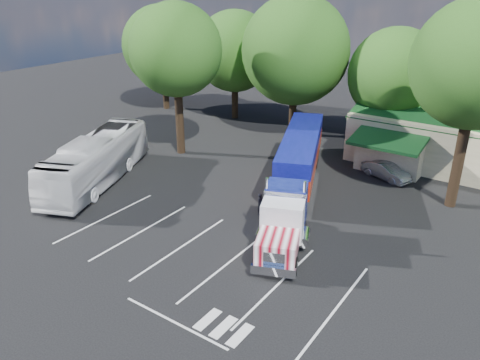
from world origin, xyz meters
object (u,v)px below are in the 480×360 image
Objects in this scene: silver_sedan at (386,171)px; tour_bus at (97,160)px; woman at (261,204)px; bicycle at (276,199)px; semi_truck at (297,167)px.

tour_bus is at bearing 146.20° from silver_sedan.
woman is 0.12× the size of tour_bus.
woman is 1.71m from bicycle.
semi_truck reaches higher than woman.
semi_truck is 9.73× the size of bicycle.
bicycle is 9.92m from silver_sedan.
woman is 13.22m from tour_bus.
semi_truck is at bearing 168.15° from silver_sedan.
semi_truck is 1.47× the size of tour_bus.
tour_bus is (-13.50, -6.17, -0.50)m from semi_truck.
semi_truck is at bearing 1.69° from woman.
silver_sedan is (4.20, 6.73, -1.61)m from semi_truck.
bicycle is 0.15× the size of tour_bus.
silver_sedan is (17.70, 12.90, -1.11)m from tour_bus.
woman is at bearing -101.78° from bicycle.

